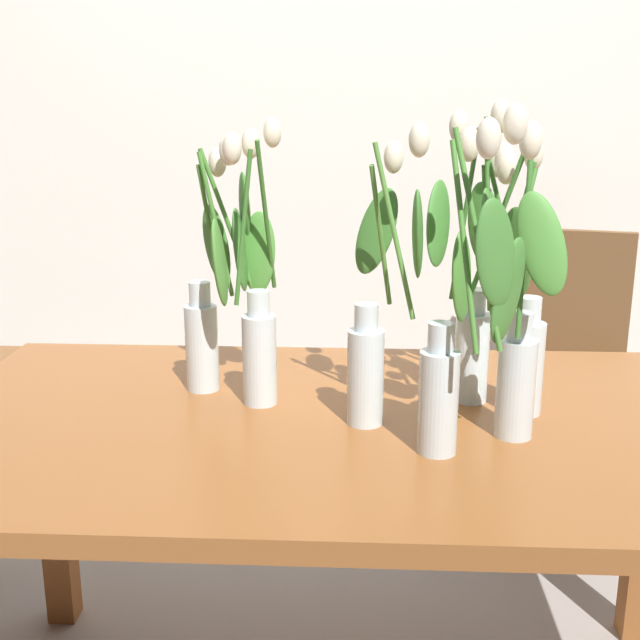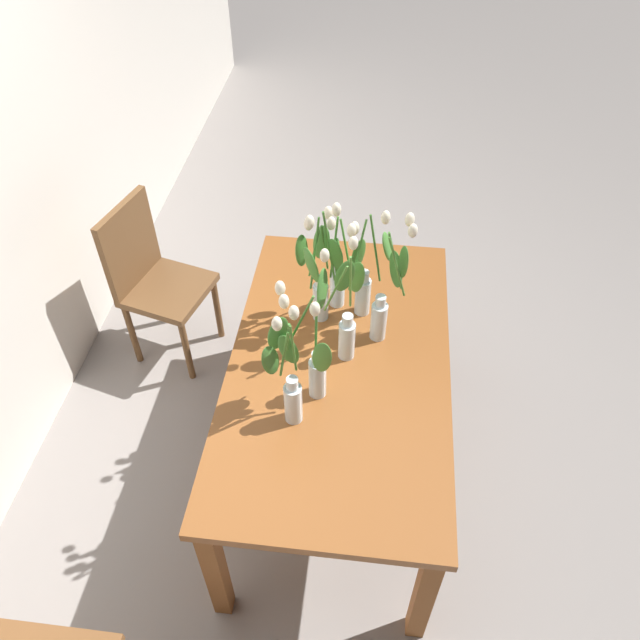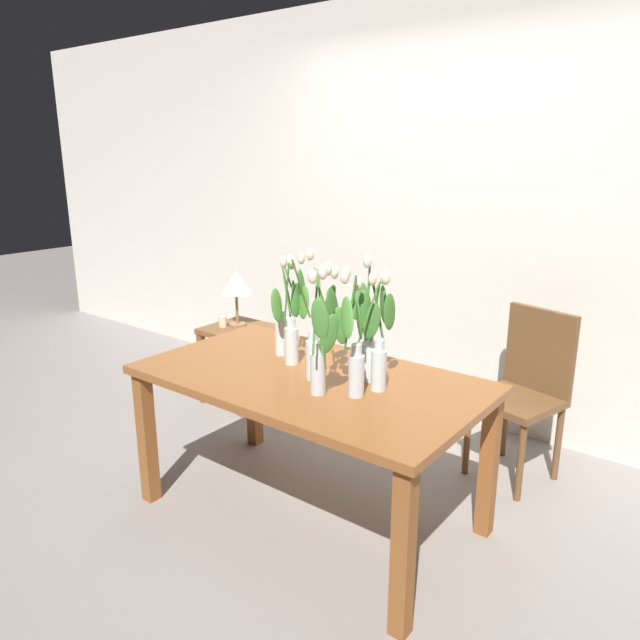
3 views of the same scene
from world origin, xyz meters
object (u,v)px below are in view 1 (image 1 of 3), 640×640
(dining_chair, at_px, (560,361))
(tulip_vase_2, at_px, (518,322))
(tulip_vase_3, at_px, (376,323))
(tulip_vase_4, at_px, (481,286))
(tulip_vase_6, at_px, (511,338))
(tulip_vase_1, at_px, (254,316))
(dining_table, at_px, (342,461))
(tulip_vase_0, at_px, (215,291))
(tulip_vase_5, at_px, (458,351))

(dining_chair, bearing_deg, tulip_vase_2, -108.82)
(tulip_vase_3, distance_m, tulip_vase_4, 0.24)
(tulip_vase_4, distance_m, tulip_vase_6, 0.20)
(tulip_vase_1, xyz_separation_m, tulip_vase_3, (0.24, -0.09, 0.01))
(tulip_vase_3, bearing_deg, tulip_vase_4, 29.58)
(dining_table, distance_m, tulip_vase_2, 0.43)
(tulip_vase_0, bearing_deg, tulip_vase_5, -36.05)
(tulip_vase_3, bearing_deg, tulip_vase_0, 152.86)
(tulip_vase_0, xyz_separation_m, tulip_vase_5, (0.46, -0.33, -0.02))
(tulip_vase_1, height_order, tulip_vase_5, tulip_vase_5)
(tulip_vase_2, distance_m, tulip_vase_4, 0.11)
(tulip_vase_6, bearing_deg, tulip_vase_5, -138.03)
(tulip_vase_0, distance_m, tulip_vase_1, 0.12)
(tulip_vase_1, distance_m, tulip_vase_2, 0.51)
(tulip_vase_3, bearing_deg, tulip_vase_1, 158.99)
(tulip_vase_4, xyz_separation_m, tulip_vase_6, (0.03, -0.19, -0.05))
(dining_table, bearing_deg, tulip_vase_0, 148.48)
(tulip_vase_3, bearing_deg, tulip_vase_6, -17.55)
(tulip_vase_1, height_order, tulip_vase_6, tulip_vase_6)
(tulip_vase_1, height_order, tulip_vase_2, tulip_vase_1)
(tulip_vase_2, height_order, tulip_vase_6, tulip_vase_6)
(dining_table, height_order, tulip_vase_4, tulip_vase_4)
(tulip_vase_0, height_order, tulip_vase_2, tulip_vase_0)
(tulip_vase_3, distance_m, tulip_vase_6, 0.24)
(dining_table, height_order, tulip_vase_2, tulip_vase_2)
(tulip_vase_2, height_order, tulip_vase_3, tulip_vase_3)
(tulip_vase_2, height_order, tulip_vase_5, tulip_vase_5)
(tulip_vase_0, distance_m, tulip_vase_5, 0.57)
(tulip_vase_6, bearing_deg, tulip_vase_2, 72.86)
(tulip_vase_5, bearing_deg, dining_chair, 68.38)
(tulip_vase_0, height_order, tulip_vase_6, tulip_vase_6)
(dining_table, relative_size, tulip_vase_6, 2.89)
(tulip_vase_4, height_order, tulip_vase_6, tulip_vase_4)
(tulip_vase_1, relative_size, tulip_vase_2, 1.08)
(tulip_vase_2, height_order, tulip_vase_4, tulip_vase_4)
(tulip_vase_0, bearing_deg, tulip_vase_6, -23.34)
(dining_table, distance_m, tulip_vase_3, 0.29)
(tulip_vase_1, height_order, tulip_vase_4, tulip_vase_4)
(tulip_vase_1, relative_size, tulip_vase_5, 0.95)
(tulip_vase_0, relative_size, tulip_vase_5, 0.92)
(tulip_vase_3, xyz_separation_m, tulip_vase_5, (0.13, -0.16, -0.00))
(tulip_vase_2, bearing_deg, tulip_vase_1, 173.90)
(tulip_vase_1, xyz_separation_m, tulip_vase_5, (0.37, -0.26, 0.01))
(dining_table, bearing_deg, dining_chair, 57.18)
(dining_table, relative_size, tulip_vase_3, 2.91)
(tulip_vase_1, relative_size, tulip_vase_4, 0.94)
(tulip_vase_4, bearing_deg, tulip_vase_5, -105.03)
(tulip_vase_1, relative_size, dining_chair, 0.59)
(tulip_vase_0, relative_size, tulip_vase_4, 0.91)
(tulip_vase_2, bearing_deg, dining_table, -174.27)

